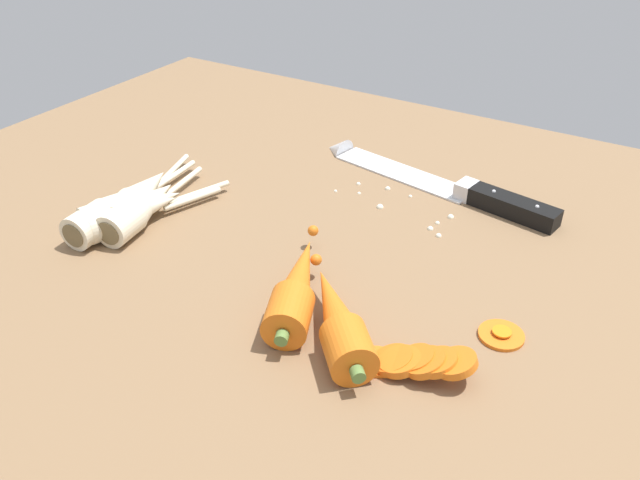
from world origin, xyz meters
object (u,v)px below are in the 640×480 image
parsnip_front (142,208)px  carrot_slice_stack (414,361)px  parsnip_mid_right (133,213)px  whole_carrot (297,287)px  chefs_knife (427,179)px  parsnip_outer (118,206)px  parsnip_back (140,196)px  carrot_slice_stray_near (501,334)px  parsnip_mid_left (134,208)px  whole_carrot_second (338,320)px

parsnip_front → carrot_slice_stack: (37.40, -6.00, -0.91)cm
parsnip_front → parsnip_mid_right: 1.35cm
whole_carrot → parsnip_mid_right: size_ratio=1.04×
chefs_knife → parsnip_outer: (-27.34, -27.69, 1.33)cm
parsnip_back → carrot_slice_stray_near: size_ratio=4.61×
chefs_knife → parsnip_back: size_ratio=1.79×
parsnip_front → parsnip_back: (-2.24, 2.01, -0.00)cm
carrot_slice_stray_near → parsnip_back: bearing=-179.8°
parsnip_mid_right → carrot_slice_stray_near: size_ratio=4.00×
carrot_slice_stack → carrot_slice_stray_near: carrot_slice_stack is taller
parsnip_mid_right → parsnip_outer: same height
parsnip_mid_left → parsnip_back: 3.07cm
parsnip_outer → parsnip_mid_left: bearing=16.6°
whole_carrot → carrot_slice_stack: size_ratio=1.73×
whole_carrot → chefs_knife: bearing=88.5°
whole_carrot → carrot_slice_stray_near: whole_carrot is taller
parsnip_mid_left → parsnip_mid_right: size_ratio=1.08×
chefs_knife → parsnip_back: bearing=-137.8°
parsnip_back → carrot_slice_stray_near: parsnip_back is taller
whole_carrot_second → whole_carrot: bearing=159.6°
parsnip_mid_right → carrot_slice_stack: 37.76cm
whole_carrot → carrot_slice_stack: whole_carrot is taller
carrot_slice_stack → carrot_slice_stray_near: 9.68cm
chefs_knife → carrot_slice_stray_near: chefs_knife is taller
parsnip_mid_right → parsnip_front: bearing=87.7°
parsnip_front → parsnip_mid_left: (-0.66, -0.62, 0.00)cm
parsnip_mid_left → parsnip_back: size_ratio=0.94×
parsnip_mid_left → parsnip_back: same height
parsnip_mid_left → parsnip_back: bearing=121.1°
whole_carrot_second → chefs_knife: bearing=98.9°
parsnip_back → parsnip_outer: 3.25cm
parsnip_front → parsnip_back: 3.01cm
whole_carrot → carrot_slice_stray_near: bearing=17.0°
carrot_slice_stack → chefs_knife: bearing=111.3°
whole_carrot → parsnip_back: whole_carrot is taller
parsnip_back → parsnip_front: bearing=-41.9°
parsnip_back → carrot_slice_stack: bearing=-11.4°
whole_carrot → whole_carrot_second: (5.82, -2.16, 0.00)cm
whole_carrot_second → carrot_slice_stray_near: whole_carrot_second is taller
parsnip_front → chefs_knife: bearing=47.0°
parsnip_mid_right → whole_carrot_second: bearing=-8.3°
whole_carrot → carrot_slice_stray_near: (18.61, 5.70, -1.74)cm
carrot_slice_stray_near → carrot_slice_stack: bearing=-122.0°
parsnip_mid_right → parsnip_outer: (-2.57, 0.14, -0.00)cm
chefs_knife → whole_carrot: bearing=-91.5°
parsnip_front → parsnip_outer: bearing=-155.3°
parsnip_front → parsnip_outer: (-2.63, -1.21, -0.00)cm
whole_carrot → parsnip_back: (-26.16, 5.53, -0.12)cm
parsnip_back → parsnip_mid_right: bearing=-56.9°
parsnip_mid_left → parsnip_outer: size_ratio=0.82×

